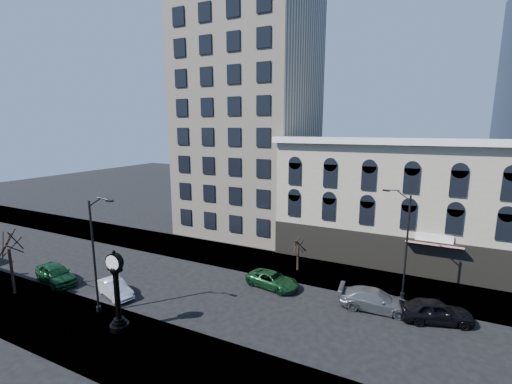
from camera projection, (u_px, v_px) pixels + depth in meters
The scene contains 15 objects.
ground at pixel (213, 294), 27.88m from camera, with size 160.00×160.00×0.00m, color black.
sidewalk_far at pixel (256, 260), 34.94m from camera, with size 160.00×6.00×0.12m, color gray.
sidewalk_near at pixel (140, 350), 20.80m from camera, with size 160.00×6.00×0.12m, color gray.
cream_tower at pixel (250, 81), 43.63m from camera, with size 15.90×15.40×42.50m.
victorian_row at pixel (392, 200), 35.67m from camera, with size 22.60×11.19×12.50m.
street_clock at pixel (117, 294), 22.49m from camera, with size 1.25×1.25×5.52m.
street_lamp_near at pixel (98, 225), 23.66m from camera, with size 2.28×0.40×8.79m.
street_lamp_far at pixel (401, 215), 26.39m from camera, with size 2.19×0.93×8.74m.
bare_tree_near at pixel (7, 239), 26.97m from camera, with size 3.56×3.56×6.11m.
bare_tree_far at pixel (298, 241), 31.92m from camera, with size 2.19×2.19×3.77m.
car_near_a at pixel (56, 274), 29.88m from camera, with size 1.95×4.86×1.66m, color #143F1E.
car_near_b at pixel (115, 288), 27.52m from camera, with size 1.39×3.98×1.31m, color silver.
car_far_a at pixel (273, 280), 29.06m from camera, with size 2.14×4.63×1.29m, color #143F1E.
car_far_b at pixel (375, 300), 25.48m from camera, with size 2.14×5.27×1.53m, color #595B60.
car_far_c at pixel (436, 311), 23.82m from camera, with size 1.92×4.78×1.63m, color black.
Camera 1 is at (14.49, -21.71, 13.37)m, focal length 24.00 mm.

